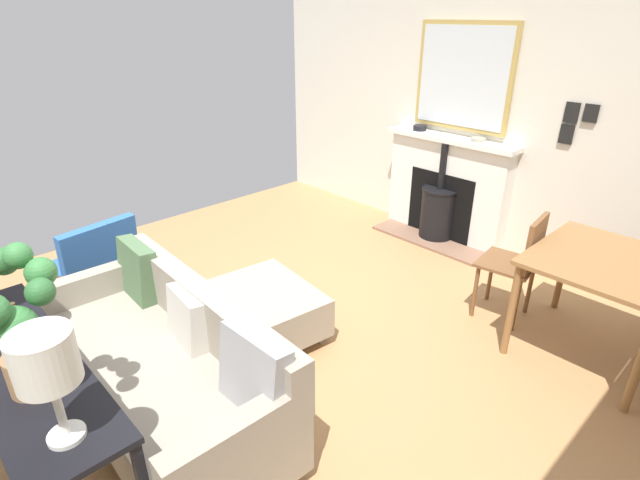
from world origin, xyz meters
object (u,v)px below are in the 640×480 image
mantel_bowl_near (420,128)px  armchair_accent (93,261)px  ottoman (266,308)px  potted_plant (7,314)px  dining_table (606,272)px  book_stack (5,332)px  dining_chair_near_fireplace (519,259)px  console_table (26,377)px  sofa (166,365)px  table_lamp_far_end (45,363)px  mantel_bowl_far (478,139)px  fireplace (444,194)px

mantel_bowl_near → armchair_accent: mantel_bowl_near is taller
ottoman → armchair_accent: size_ratio=1.13×
mantel_bowl_near → potted_plant: potted_plant is taller
potted_plant → dining_table: (-3.13, 1.27, -0.49)m
book_stack → dining_chair_near_fireplace: bearing=159.2°
dining_chair_near_fireplace → console_table: bearing=-16.6°
armchair_accent → potted_plant: 2.04m
potted_plant → dining_table: size_ratio=0.69×
mantel_bowl_near → sofa: (3.41, 0.74, -0.76)m
table_lamp_far_end → armchair_accent: bearing=-111.6°
ottoman → table_lamp_far_end: 1.99m
sofa → mantel_bowl_near: bearing=-167.7°
sofa → book_stack: bearing=-21.1°
console_table → book_stack: 0.28m
potted_plant → dining_chair_near_fireplace: 3.27m
mantel_bowl_near → mantel_bowl_far: size_ratio=1.03×
sofa → table_lamp_far_end: (0.66, 0.60, 0.75)m
table_lamp_far_end → dining_table: table_lamp_far_end is taller
mantel_bowl_far → book_stack: size_ratio=0.45×
fireplace → dining_table: size_ratio=1.46×
fireplace → dining_chair_near_fireplace: fireplace is taller
book_stack → ottoman: bearing=179.1°
mantel_bowl_far → potted_plant: potted_plant is taller
book_stack → sofa: bearing=158.9°
ottoman → table_lamp_far_end: bearing=27.9°
mantel_bowl_far → dining_chair_near_fireplace: 1.49m
fireplace → ottoman: 2.50m
mantel_bowl_near → dining_chair_near_fireplace: 2.02m
table_lamp_far_end → dining_chair_near_fireplace: (-3.12, 0.32, -0.58)m
table_lamp_far_end → sofa: bearing=-137.8°
mantel_bowl_near → book_stack: mantel_bowl_near is taller
book_stack → table_lamp_far_end: bearing=90.1°
sofa → dining_table: size_ratio=1.98×
fireplace → ottoman: bearing=2.9°
mantel_bowl_near → dining_table: bearing=66.8°
mantel_bowl_near → ottoman: mantel_bowl_near is taller
book_stack → console_table: bearing=90.4°
armchair_accent → book_stack: book_stack is taller
table_lamp_far_end → mantel_bowl_near: bearing=-161.7°
mantel_bowl_far → ottoman: 2.65m
table_lamp_far_end → dining_chair_near_fireplace: table_lamp_far_end is taller
mantel_bowl_near → ottoman: size_ratio=0.16×
mantel_bowl_far → sofa: (3.41, 0.06, -0.76)m
potted_plant → fireplace: bearing=-171.6°
armchair_accent → table_lamp_far_end: (0.82, 2.08, 0.68)m
potted_plant → dining_table: bearing=157.9°
dining_chair_near_fireplace → armchair_accent: bearing=-46.3°
sofa → potted_plant: size_ratio=2.87×
table_lamp_far_end → dining_table: bearing=163.7°
armchair_accent → dining_chair_near_fireplace: dining_chair_near_fireplace is taller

